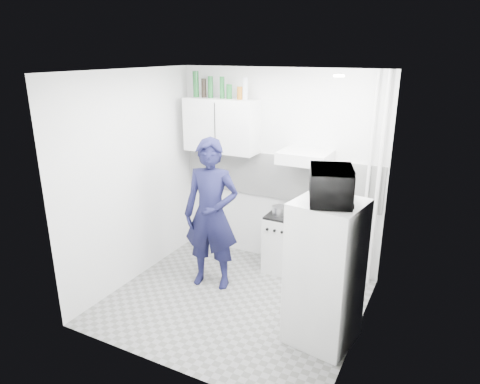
% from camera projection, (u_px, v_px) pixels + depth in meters
% --- Properties ---
extents(floor, '(2.80, 2.80, 0.00)m').
position_uv_depth(floor, '(234.00, 301.00, 5.00)').
color(floor, slate).
rests_on(floor, ground).
extents(ceiling, '(2.80, 2.80, 0.00)m').
position_uv_depth(ceiling, '(233.00, 71.00, 4.19)').
color(ceiling, white).
rests_on(ceiling, wall_back).
extents(wall_back, '(2.80, 0.00, 2.80)m').
position_uv_depth(wall_back, '(278.00, 169.00, 5.65)').
color(wall_back, silver).
rests_on(wall_back, floor).
extents(wall_left, '(0.00, 2.60, 2.60)m').
position_uv_depth(wall_left, '(132.00, 179.00, 5.20)').
color(wall_left, silver).
rests_on(wall_left, floor).
extents(wall_right, '(0.00, 2.60, 2.60)m').
position_uv_depth(wall_right, '(366.00, 219.00, 3.98)').
color(wall_right, silver).
rests_on(wall_right, floor).
extents(person, '(0.75, 0.57, 1.85)m').
position_uv_depth(person, '(211.00, 215.00, 5.11)').
color(person, black).
rests_on(person, floor).
extents(stove, '(0.47, 0.47, 0.76)m').
position_uv_depth(stove, '(285.00, 243.00, 5.63)').
color(stove, silver).
rests_on(stove, floor).
extents(fridge, '(0.70, 0.70, 1.48)m').
position_uv_depth(fridge, '(325.00, 273.00, 4.14)').
color(fridge, silver).
rests_on(fridge, floor).
extents(stove_top, '(0.45, 0.45, 0.03)m').
position_uv_depth(stove_top, '(286.00, 216.00, 5.51)').
color(stove_top, black).
rests_on(stove_top, stove).
extents(saucepan, '(0.19, 0.19, 0.11)m').
position_uv_depth(saucepan, '(280.00, 210.00, 5.50)').
color(saucepan, silver).
rests_on(saucepan, stove_top).
extents(microwave, '(0.66, 0.54, 0.31)m').
position_uv_depth(microwave, '(331.00, 185.00, 3.86)').
color(microwave, black).
rests_on(microwave, fridge).
extents(bottle_a, '(0.08, 0.08, 0.34)m').
position_uv_depth(bottle_a, '(196.00, 84.00, 5.66)').
color(bottle_a, '#144C1E').
rests_on(bottle_a, upper_cabinet).
extents(bottle_b, '(0.06, 0.06, 0.24)m').
position_uv_depth(bottle_b, '(204.00, 88.00, 5.62)').
color(bottle_b, black).
rests_on(bottle_b, upper_cabinet).
extents(bottle_c, '(0.07, 0.07, 0.28)m').
position_uv_depth(bottle_c, '(210.00, 87.00, 5.57)').
color(bottle_c, '#144C1E').
rests_on(bottle_c, upper_cabinet).
extents(bottle_d, '(0.06, 0.06, 0.28)m').
position_uv_depth(bottle_d, '(222.00, 88.00, 5.50)').
color(bottle_d, '#144C1E').
rests_on(bottle_d, upper_cabinet).
extents(canister_a, '(0.07, 0.07, 0.18)m').
position_uv_depth(canister_a, '(229.00, 92.00, 5.46)').
color(canister_a, '#144C1E').
rests_on(canister_a, upper_cabinet).
extents(canister_b, '(0.09, 0.09, 0.16)m').
position_uv_depth(canister_b, '(240.00, 93.00, 5.40)').
color(canister_b, brown).
rests_on(canister_b, upper_cabinet).
extents(bottle_e, '(0.07, 0.07, 0.28)m').
position_uv_depth(bottle_e, '(245.00, 89.00, 5.35)').
color(bottle_e, '#B2B7BC').
rests_on(bottle_e, upper_cabinet).
extents(upper_cabinet, '(1.00, 0.35, 0.70)m').
position_uv_depth(upper_cabinet, '(222.00, 125.00, 5.65)').
color(upper_cabinet, silver).
rests_on(upper_cabinet, wall_back).
extents(range_hood, '(0.60, 0.50, 0.14)m').
position_uv_depth(range_hood, '(305.00, 157.00, 5.16)').
color(range_hood, silver).
rests_on(range_hood, wall_back).
extents(backsplash, '(2.74, 0.03, 0.60)m').
position_uv_depth(backsplash, '(277.00, 177.00, 5.67)').
color(backsplash, white).
rests_on(backsplash, wall_back).
extents(pipe_a, '(0.05, 0.05, 2.60)m').
position_uv_depth(pipe_a, '(378.00, 184.00, 5.01)').
color(pipe_a, silver).
rests_on(pipe_a, floor).
extents(pipe_b, '(0.04, 0.04, 2.60)m').
position_uv_depth(pipe_b, '(368.00, 183.00, 5.07)').
color(pipe_b, silver).
rests_on(pipe_b, floor).
extents(ceiling_spot_fixture, '(0.10, 0.10, 0.02)m').
position_uv_depth(ceiling_spot_fixture, '(339.00, 76.00, 3.93)').
color(ceiling_spot_fixture, white).
rests_on(ceiling_spot_fixture, ceiling).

